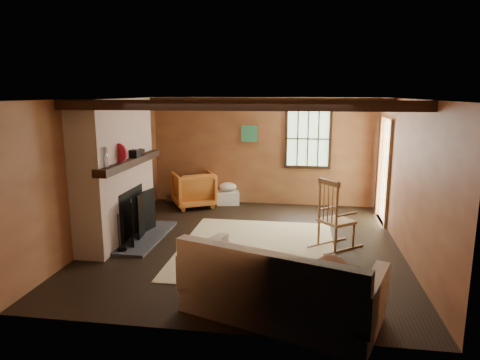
% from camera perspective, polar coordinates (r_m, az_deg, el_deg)
% --- Properties ---
extents(ground, '(5.50, 5.50, 0.00)m').
position_cam_1_polar(ground, '(7.27, 0.82, -8.49)').
color(ground, black).
rests_on(ground, ground).
extents(room_envelope, '(5.02, 5.52, 2.44)m').
position_cam_1_polar(room_envelope, '(7.12, 2.90, 4.61)').
color(room_envelope, '#965C35').
rests_on(room_envelope, ground).
extents(fireplace, '(1.02, 2.30, 2.40)m').
position_cam_1_polar(fireplace, '(7.59, -16.05, 0.55)').
color(fireplace, '#98493B').
rests_on(fireplace, ground).
extents(rug, '(2.50, 3.00, 0.01)m').
position_cam_1_polar(rug, '(7.06, 2.22, -9.09)').
color(rug, '#CFB28A').
rests_on(rug, ground).
extents(rocking_chair, '(0.92, 0.87, 1.16)m').
position_cam_1_polar(rocking_chair, '(7.11, 12.51, -5.09)').
color(rocking_chair, tan).
rests_on(rocking_chair, ground).
extents(sofa, '(2.39, 1.65, 0.89)m').
position_cam_1_polar(sofa, '(4.96, 5.22, -14.50)').
color(sofa, beige).
rests_on(sofa, ground).
extents(firewood_pile, '(0.63, 0.11, 0.23)m').
position_cam_1_polar(firewood_pile, '(9.93, -7.96, -2.42)').
color(firewood_pile, brown).
rests_on(firewood_pile, ground).
extents(laundry_basket, '(0.57, 0.49, 0.30)m').
position_cam_1_polar(laundry_basket, '(9.76, -1.64, -2.36)').
color(laundry_basket, silver).
rests_on(laundry_basket, ground).
extents(basket_pillow, '(0.45, 0.39, 0.20)m').
position_cam_1_polar(basket_pillow, '(9.70, -1.65, -0.92)').
color(basket_pillow, beige).
rests_on(basket_pillow, laundry_basket).
extents(armchair, '(1.15, 1.16, 0.79)m').
position_cam_1_polar(armchair, '(9.53, -6.20, -1.24)').
color(armchair, '#BF6026').
rests_on(armchair, ground).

